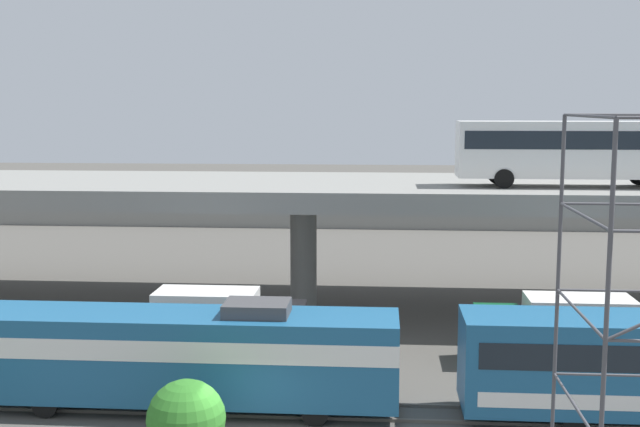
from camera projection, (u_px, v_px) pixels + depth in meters
The scene contains 15 objects.
rail_strip_near at pixel (260, 416), 29.63m from camera, with size 110.00×0.12×0.12m, color #59544C.
rail_strip_far at pixel (265, 401), 31.12m from camera, with size 110.00×0.12×0.12m, color #59544C.
train_locomotive at pixel (165, 352), 30.37m from camera, with size 16.99×3.04×4.18m.
highway_overpass at pixel (303, 194), 45.33m from camera, with size 96.00×12.26×7.16m.
transit_bus_on_overpass at pixel (574, 147), 41.83m from camera, with size 12.00×2.68×3.40m.
service_truck_west at pixel (226, 321), 36.73m from camera, with size 6.80×2.46×3.04m.
service_truck_east at pixel (558, 328), 35.60m from camera, with size 6.80×2.46×3.04m.
pier_parking_lot at pixel (337, 212), 80.68m from camera, with size 78.32×12.17×1.54m, color gray.
parked_car_0 at pixel (256, 193), 84.06m from camera, with size 4.32×1.97×1.50m.
parked_car_1 at pixel (444, 195), 82.37m from camera, with size 4.57×1.99×1.50m.
parked_car_2 at pixel (154, 198), 79.51m from camera, with size 4.60×1.93×1.50m.
parked_car_3 at pixel (214, 197), 79.87m from camera, with size 4.12×1.88×1.50m.
parked_car_4 at pixel (558, 198), 78.92m from camera, with size 4.30×1.92×1.50m.
harbor_water at pixel (347, 194), 103.51m from camera, with size 140.00×36.00×0.01m, color #2D5170.
shrub_right at pixel (186, 419), 26.19m from camera, with size 2.58×2.58×2.58m, color #307927.
Camera 1 is at (4.38, -24.87, 11.40)m, focal length 45.36 mm.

